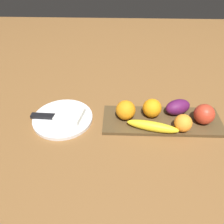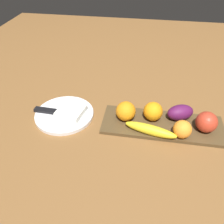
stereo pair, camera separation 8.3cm
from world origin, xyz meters
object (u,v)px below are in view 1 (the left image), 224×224
at_px(dinner_plate, 63,118).
at_px(apple, 204,114).
at_px(grape_bunch, 178,107).
at_px(banana, 152,126).
at_px(fruit_tray, 162,121).
at_px(knife, 47,116).
at_px(folded_napkin, 70,115).
at_px(orange_near_banana, 152,108).
at_px(orange_center, 126,110).
at_px(orange_near_apple, 183,123).

bearing_deg(dinner_plate, apple, -1.00).
bearing_deg(grape_bunch, apple, -31.73).
bearing_deg(apple, banana, -165.17).
relative_size(fruit_tray, dinner_plate, 1.95).
xyz_separation_m(grape_bunch, knife, (-0.49, -0.05, -0.02)).
distance_m(apple, banana, 0.19).
xyz_separation_m(banana, knife, (-0.38, 0.05, -0.01)).
bearing_deg(banana, folded_napkin, -177.79).
xyz_separation_m(orange_near_banana, orange_center, (-0.10, -0.02, 0.00)).
bearing_deg(knife, orange_near_banana, 6.48).
bearing_deg(banana, grape_bunch, 57.51).
bearing_deg(grape_bunch, orange_near_banana, -168.17).
bearing_deg(dinner_plate, knife, -175.24).
height_order(orange_near_apple, knife, orange_near_apple).
height_order(banana, folded_napkin, banana).
bearing_deg(orange_center, apple, -2.93).
relative_size(dinner_plate, folded_napkin, 2.37).
bearing_deg(apple, knife, 179.57).
xyz_separation_m(orange_near_banana, dinner_plate, (-0.33, -0.02, -0.04)).
relative_size(apple, orange_center, 1.01).
relative_size(dinner_plate, knife, 1.23).
distance_m(apple, knife, 0.57).
distance_m(orange_near_apple, grape_bunch, 0.10).
height_order(dinner_plate, folded_napkin, folded_napkin).
bearing_deg(dinner_plate, orange_center, 1.31).
xyz_separation_m(orange_near_apple, folded_napkin, (-0.40, 0.05, -0.02)).
bearing_deg(folded_napkin, fruit_tray, 0.00).
bearing_deg(orange_center, orange_near_apple, -16.41).
relative_size(fruit_tray, orange_center, 6.02).
bearing_deg(grape_bunch, knife, -174.47).
xyz_separation_m(grape_bunch, folded_napkin, (-0.40, -0.04, -0.02)).
bearing_deg(folded_napkin, knife, -176.81).
bearing_deg(folded_napkin, dinner_plate, 180.00).
height_order(orange_near_apple, grape_bunch, orange_near_apple).
bearing_deg(apple, grape_bunch, 148.27).
bearing_deg(banana, orange_near_apple, 16.40).
bearing_deg(fruit_tray, orange_near_apple, -40.79).
distance_m(orange_center, grape_bunch, 0.20).
bearing_deg(orange_near_apple, orange_center, 163.59).
distance_m(orange_near_apple, orange_near_banana, 0.12).
bearing_deg(folded_napkin, banana, -11.01).
bearing_deg(orange_center, grape_bunch, 10.71).
xyz_separation_m(fruit_tray, orange_near_banana, (-0.04, 0.02, 0.04)).
bearing_deg(banana, fruit_tray, 66.89).
bearing_deg(fruit_tray, dinner_plate, 180.00).
bearing_deg(banana, orange_near_banana, 99.87).
xyz_separation_m(banana, orange_near_apple, (0.10, 0.01, 0.01)).
bearing_deg(orange_near_banana, apple, -9.60).
bearing_deg(grape_bunch, fruit_tray, -144.89).
height_order(orange_near_banana, knife, orange_near_banana).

